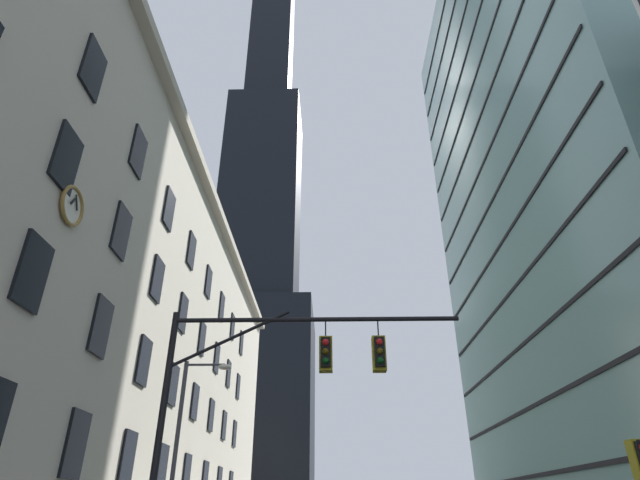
# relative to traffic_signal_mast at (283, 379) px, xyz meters

# --- Properties ---
(station_building) EXTENTS (17.40, 56.14, 23.03)m
(station_building) POSITION_rel_traffic_signal_mast_xyz_m (-15.82, 17.53, 6.13)
(station_building) COLOR beige
(station_building) RESTS_ON ground
(dark_skyscraper) EXTENTS (25.86, 25.86, 200.34)m
(dark_skyscraper) POSITION_rel_traffic_signal_mast_xyz_m (-15.29, 89.76, 51.74)
(dark_skyscraper) COLOR black
(dark_skyscraper) RESTS_ON ground
(glass_office_midrise) EXTENTS (20.07, 34.34, 56.18)m
(glass_office_midrise) POSITION_rel_traffic_signal_mast_xyz_m (24.52, 19.65, 22.72)
(glass_office_midrise) COLOR gray
(glass_office_midrise) RESTS_ON ground
(traffic_signal_mast) EXTENTS (8.94, 0.63, 7.34)m
(traffic_signal_mast) POSITION_rel_traffic_signal_mast_xyz_m (0.00, 0.00, 0.00)
(traffic_signal_mast) COLOR black
(traffic_signal_mast) RESTS_ON sidewalk_left
(street_lamppost) EXTENTS (2.03, 0.32, 7.47)m
(street_lamppost) POSITION_rel_traffic_signal_mast_xyz_m (-4.49, 6.42, -0.79)
(street_lamppost) COLOR #47474C
(street_lamppost) RESTS_ON sidewalk_left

